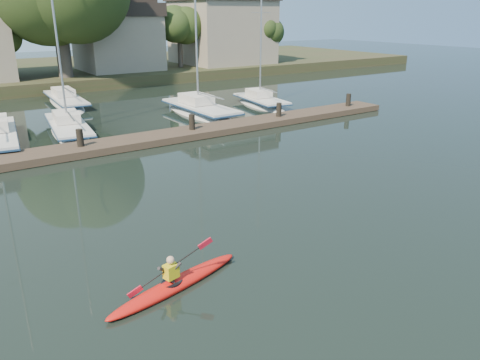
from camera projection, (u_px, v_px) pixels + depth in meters
ground at (340, 255)px, 13.00m from camera, size 160.00×160.00×0.00m
kayak at (175, 282)px, 11.41m from camera, size 4.01×1.43×1.28m
dock at (141, 140)px, 23.82m from camera, size 34.00×2.00×1.80m
sailboat_2 at (70, 135)px, 26.29m from camera, size 2.92×8.31×13.46m
sailboat_3 at (200, 118)px, 30.90m from camera, size 2.29×8.51×13.70m
sailboat_4 at (261, 108)px, 33.85m from camera, size 2.85×6.73×11.09m
sailboat_6 at (66, 106)px, 34.43m from camera, size 2.41×9.19×14.46m
shore at (44, 47)px, 44.12m from camera, size 90.00×25.25×12.75m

